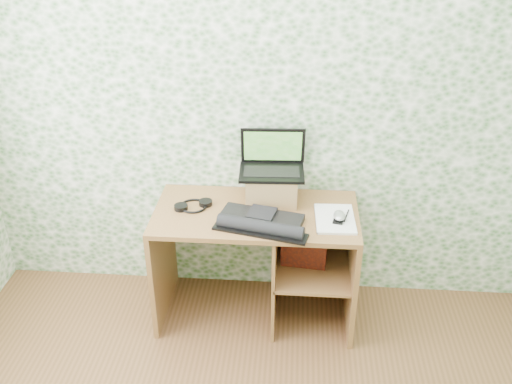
# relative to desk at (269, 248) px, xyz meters

# --- Properties ---
(wall_back) EXTENTS (3.50, 0.00, 3.50)m
(wall_back) POSITION_rel_desk_xyz_m (-0.08, 0.28, 0.82)
(wall_back) COLOR white
(wall_back) RESTS_ON ground
(desk) EXTENTS (1.20, 0.60, 0.75)m
(desk) POSITION_rel_desk_xyz_m (0.00, 0.00, 0.00)
(desk) COLOR brown
(desk) RESTS_ON floor
(riser) EXTENTS (0.31, 0.26, 0.18)m
(riser) POSITION_rel_desk_xyz_m (0.00, 0.12, 0.36)
(riser) COLOR olive
(riser) RESTS_ON desk
(laptop) EXTENTS (0.39, 0.28, 0.25)m
(laptop) POSITION_rel_desk_xyz_m (0.00, 0.16, 0.51)
(laptop) COLOR black
(laptop) RESTS_ON riser
(keyboard) EXTENTS (0.54, 0.38, 0.07)m
(keyboard) POSITION_rel_desk_xyz_m (-0.04, -0.18, 0.29)
(keyboard) COLOR black
(keyboard) RESTS_ON desk
(headphones) EXTENTS (0.22, 0.22, 0.03)m
(headphones) POSITION_rel_desk_xyz_m (-0.45, -0.00, 0.28)
(headphones) COLOR black
(headphones) RESTS_ON desk
(notepad) EXTENTS (0.23, 0.32, 0.01)m
(notepad) POSITION_rel_desk_xyz_m (0.38, -0.08, 0.28)
(notepad) COLOR white
(notepad) RESTS_ON desk
(mouse) EXTENTS (0.09, 0.12, 0.04)m
(mouse) POSITION_rel_desk_xyz_m (0.40, -0.11, 0.30)
(mouse) COLOR #B1B1B3
(mouse) RESTS_ON notepad
(pen) EXTENTS (0.04, 0.13, 0.01)m
(pen) POSITION_rel_desk_xyz_m (0.45, -0.06, 0.29)
(pen) COLOR black
(pen) RESTS_ON notepad
(red_box) EXTENTS (0.28, 0.12, 0.33)m
(red_box) POSITION_rel_desk_xyz_m (0.21, -0.03, 0.07)
(red_box) COLOR maroon
(red_box) RESTS_ON desk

